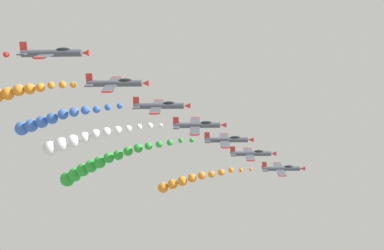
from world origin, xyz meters
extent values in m
cylinder|color=#474C56|center=(-25.58, 20.88, 106.58)|extent=(1.51, 9.00, 1.51)
cone|color=red|center=(-25.58, 25.98, 106.58)|extent=(1.43, 1.20, 1.43)
cube|color=#474C56|center=(-25.63, 20.48, 106.50)|extent=(7.98, 1.90, 4.89)
cylinder|color=red|center=(-29.58, 20.48, 108.86)|extent=(0.49, 1.40, 0.49)
cylinder|color=red|center=(-21.69, 20.48, 104.13)|extent=(0.49, 1.40, 0.49)
cube|color=#474C56|center=(-25.56, 16.88, 106.62)|extent=(3.35, 1.20, 2.11)
cube|color=red|center=(-25.08, 16.78, 107.41)|extent=(0.94, 1.10, 1.44)
ellipsoid|color=black|center=(-25.33, 22.68, 107.01)|extent=(1.05, 2.20, 1.01)
sphere|color=orange|center=(-25.61, 13.51, 106.51)|extent=(0.84, 0.84, 0.84)
sphere|color=orange|center=(-25.75, 11.14, 106.31)|extent=(1.04, 1.04, 1.04)
sphere|color=orange|center=(-25.81, 8.77, 106.34)|extent=(1.30, 1.30, 1.30)
sphere|color=orange|center=(-26.04, 6.40, 105.85)|extent=(1.65, 1.65, 1.65)
sphere|color=orange|center=(-26.24, 4.03, 105.43)|extent=(1.70, 1.70, 1.70)
sphere|color=orange|center=(-26.44, 1.65, 105.16)|extent=(1.96, 1.96, 1.96)
sphere|color=orange|center=(-26.69, -0.72, 104.59)|extent=(2.13, 2.13, 2.13)
sphere|color=orange|center=(-26.86, -3.09, 103.87)|extent=(2.38, 2.38, 2.38)
sphere|color=orange|center=(-27.26, -5.46, 103.21)|extent=(2.46, 2.46, 2.46)
sphere|color=orange|center=(-27.76, -7.83, 102.45)|extent=(2.62, 2.62, 2.62)
cylinder|color=#474C56|center=(-16.80, 12.85, 108.35)|extent=(1.50, 9.00, 1.50)
cone|color=red|center=(-16.80, 17.95, 108.35)|extent=(1.43, 1.20, 1.43)
cube|color=#474C56|center=(-16.85, 12.45, 108.26)|extent=(8.04, 1.90, 4.78)
cylinder|color=red|center=(-20.82, 12.45, 110.58)|extent=(0.49, 1.40, 0.49)
cylinder|color=red|center=(-12.87, 12.45, 105.95)|extent=(0.49, 1.40, 0.49)
cube|color=#474C56|center=(-16.77, 8.85, 108.39)|extent=(3.38, 1.20, 2.07)
cube|color=red|center=(-16.31, 8.75, 109.19)|extent=(0.93, 1.10, 1.45)
ellipsoid|color=black|center=(-16.55, 14.65, 108.78)|extent=(1.04, 2.20, 1.01)
cylinder|color=#474C56|center=(-8.76, 7.05, 109.55)|extent=(1.52, 9.00, 1.52)
cone|color=red|center=(-8.76, 12.15, 109.55)|extent=(1.45, 1.20, 1.45)
cube|color=#474C56|center=(-8.81, 6.65, 109.47)|extent=(7.82, 1.90, 5.16)
cylinder|color=red|center=(-12.67, 6.65, 111.97)|extent=(0.50, 1.40, 0.50)
cylinder|color=red|center=(-4.95, 6.65, 106.96)|extent=(0.50, 1.40, 0.50)
cube|color=#474C56|center=(-8.73, 3.05, 109.59)|extent=(3.29, 1.20, 2.22)
cube|color=red|center=(-8.23, 2.95, 110.36)|extent=(0.99, 1.10, 1.42)
ellipsoid|color=black|center=(-8.49, 8.85, 109.97)|extent=(1.05, 2.20, 1.02)
sphere|color=green|center=(-8.82, -0.30, 109.55)|extent=(1.01, 1.01, 1.01)
sphere|color=green|center=(-9.10, -2.65, 109.57)|extent=(1.06, 1.06, 1.06)
sphere|color=green|center=(-9.62, -5.00, 109.27)|extent=(1.34, 1.34, 1.34)
sphere|color=green|center=(-10.22, -7.35, 109.07)|extent=(1.49, 1.49, 1.49)
sphere|color=green|center=(-10.75, -9.69, 108.81)|extent=(1.69, 1.69, 1.69)
sphere|color=green|center=(-11.86, -12.04, 108.61)|extent=(2.03, 2.03, 2.03)
sphere|color=green|center=(-12.79, -14.39, 108.18)|extent=(2.11, 2.11, 2.11)
sphere|color=green|center=(-14.10, -16.74, 107.63)|extent=(2.27, 2.27, 2.27)
sphere|color=green|center=(-15.50, -19.09, 107.33)|extent=(2.43, 2.43, 2.43)
sphere|color=green|center=(-17.14, -21.43, 106.65)|extent=(2.80, 2.80, 2.80)
sphere|color=green|center=(-19.02, -23.78, 106.14)|extent=(2.96, 2.96, 2.96)
sphere|color=green|center=(-20.80, -26.13, 105.61)|extent=(3.08, 3.08, 3.08)
sphere|color=green|center=(-23.11, -28.48, 104.94)|extent=(3.32, 3.32, 3.32)
sphere|color=green|center=(-25.16, -30.83, 104.22)|extent=(3.63, 3.63, 3.63)
cylinder|color=#474C56|center=(0.14, 0.99, 110.26)|extent=(1.54, 9.00, 1.54)
cone|color=red|center=(0.14, 6.09, 110.26)|extent=(1.46, 1.20, 1.46)
cube|color=#474C56|center=(0.08, 0.59, 110.18)|extent=(7.42, 1.90, 5.73)
cylinder|color=red|center=(-3.57, 0.59, 112.98)|extent=(0.50, 1.40, 0.50)
cylinder|color=red|center=(3.73, 0.59, 107.39)|extent=(0.50, 1.40, 0.50)
cube|color=#474C56|center=(0.17, -3.01, 110.30)|extent=(3.13, 1.20, 2.45)
cube|color=red|center=(0.73, -3.11, 111.03)|extent=(1.08, 1.10, 1.36)
ellipsoid|color=black|center=(0.44, 2.79, 110.65)|extent=(1.06, 2.20, 1.04)
sphere|color=white|center=(0.19, -6.11, 110.24)|extent=(0.88, 0.88, 0.88)
sphere|color=white|center=(0.31, -8.21, 110.18)|extent=(1.24, 1.24, 1.24)
sphere|color=white|center=(0.36, -10.30, 109.95)|extent=(1.21, 1.21, 1.21)
sphere|color=white|center=(0.34, -12.40, 109.57)|extent=(1.42, 1.42, 1.42)
sphere|color=white|center=(0.29, -14.50, 109.29)|extent=(1.78, 1.78, 1.78)
sphere|color=white|center=(0.55, -16.60, 108.90)|extent=(1.85, 1.85, 1.85)
sphere|color=white|center=(0.65, -18.69, 108.45)|extent=(2.01, 2.01, 2.01)
sphere|color=white|center=(0.64, -20.79, 107.76)|extent=(2.29, 2.29, 2.29)
sphere|color=white|center=(1.06, -22.89, 106.99)|extent=(2.55, 2.55, 2.55)
sphere|color=white|center=(1.32, -24.99, 106.28)|extent=(2.76, 2.76, 2.76)
sphere|color=white|center=(1.34, -27.08, 105.51)|extent=(2.89, 2.89, 2.89)
cylinder|color=#474C56|center=(7.76, -5.77, 111.75)|extent=(1.52, 9.00, 1.52)
cone|color=red|center=(7.76, -0.67, 111.75)|extent=(1.45, 1.20, 1.45)
cube|color=#474C56|center=(7.71, -6.17, 111.67)|extent=(7.76, 1.90, 5.24)
cylinder|color=red|center=(3.87, -6.17, 114.21)|extent=(0.50, 1.40, 0.50)
cylinder|color=red|center=(11.54, -6.17, 109.12)|extent=(0.50, 1.40, 0.50)
cube|color=#474C56|center=(7.79, -9.77, 111.79)|extent=(3.27, 1.20, 2.25)
cube|color=red|center=(8.30, -9.87, 112.55)|extent=(1.00, 1.10, 1.41)
ellipsoid|color=black|center=(8.04, -3.97, 112.16)|extent=(1.05, 2.20, 1.03)
sphere|color=blue|center=(7.78, -12.91, 111.80)|extent=(1.05, 1.05, 1.05)
sphere|color=blue|center=(7.72, -15.06, 111.61)|extent=(1.24, 1.24, 1.24)
sphere|color=blue|center=(7.38, -17.20, 111.32)|extent=(1.37, 1.37, 1.37)
sphere|color=blue|center=(6.95, -19.35, 111.34)|extent=(1.64, 1.64, 1.64)
sphere|color=blue|center=(6.71, -21.50, 111.07)|extent=(1.79, 1.79, 1.79)
sphere|color=blue|center=(6.17, -23.64, 110.82)|extent=(1.98, 1.98, 1.98)
sphere|color=blue|center=(5.58, -25.79, 110.25)|extent=(2.16, 2.16, 2.16)
sphere|color=blue|center=(4.78, -27.93, 109.81)|extent=(2.31, 2.31, 2.31)
sphere|color=blue|center=(4.12, -30.08, 109.30)|extent=(2.46, 2.46, 2.46)
sphere|color=blue|center=(3.15, -32.22, 109.03)|extent=(2.66, 2.66, 2.66)
cylinder|color=#474C56|center=(16.48, -12.34, 112.83)|extent=(1.54, 9.00, 1.54)
cone|color=red|center=(16.48, -7.24, 112.83)|extent=(1.46, 1.20, 1.46)
cube|color=#474C56|center=(16.42, -12.74, 112.75)|extent=(7.57, 1.90, 5.52)
cylinder|color=red|center=(12.69, -12.74, 115.44)|extent=(0.50, 1.40, 0.50)
cylinder|color=red|center=(20.15, -12.74, 110.06)|extent=(0.50, 1.40, 0.50)
cube|color=#474C56|center=(16.51, -16.34, 112.87)|extent=(3.19, 1.20, 2.37)
cube|color=red|center=(17.04, -16.44, 113.61)|extent=(1.05, 1.10, 1.38)
ellipsoid|color=black|center=(16.77, -10.54, 113.23)|extent=(1.06, 2.20, 1.04)
sphere|color=orange|center=(16.45, -19.18, 112.68)|extent=(1.05, 1.05, 1.05)
sphere|color=orange|center=(16.33, -21.02, 112.78)|extent=(1.24, 1.24, 1.24)
sphere|color=orange|center=(16.51, -22.85, 112.62)|extent=(1.21, 1.21, 1.21)
sphere|color=orange|center=(16.30, -24.69, 112.32)|extent=(1.52, 1.52, 1.52)
sphere|color=orange|center=(16.08, -26.52, 112.16)|extent=(1.83, 1.83, 1.83)
sphere|color=orange|center=(16.09, -28.36, 111.95)|extent=(1.98, 1.98, 1.98)
sphere|color=orange|center=(15.87, -30.19, 111.44)|extent=(2.17, 2.17, 2.17)
cylinder|color=#474C56|center=(25.22, -20.28, 114.39)|extent=(1.51, 9.00, 1.51)
cone|color=red|center=(25.22, -15.18, 114.39)|extent=(1.43, 1.20, 1.43)
cube|color=#474C56|center=(25.17, -20.68, 114.30)|extent=(7.97, 1.90, 4.91)
cylinder|color=red|center=(21.23, -20.68, 116.68)|extent=(0.49, 1.40, 0.49)
cylinder|color=red|center=(29.11, -20.68, 111.92)|extent=(0.49, 1.40, 0.49)
cube|color=#474C56|center=(25.25, -24.28, 114.43)|extent=(3.35, 1.20, 2.12)
cube|color=red|center=(25.72, -24.38, 115.21)|extent=(0.95, 1.10, 1.44)
ellipsoid|color=black|center=(25.48, -18.48, 114.81)|extent=(1.05, 2.20, 1.01)
sphere|color=red|center=(25.28, -27.06, 114.25)|extent=(0.92, 0.92, 0.92)
camera|label=1|loc=(92.13, 2.49, 83.82)|focal=46.11mm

